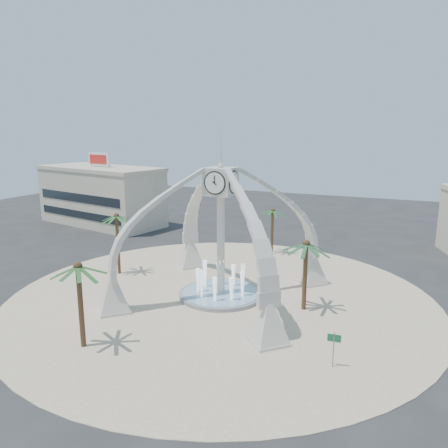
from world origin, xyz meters
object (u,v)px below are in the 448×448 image
at_px(palm_east, 306,245).
at_px(street_sign, 334,342).
at_px(palm_west, 116,217).
at_px(clock_tower, 221,230).
at_px(palm_south, 78,267).
at_px(palm_north, 273,211).
at_px(fountain, 221,293).

bearing_deg(palm_east, street_sign, -64.66).
bearing_deg(palm_west, clock_tower, -6.62).
distance_m(palm_east, palm_south, 18.68).
bearing_deg(palm_north, palm_west, -131.96).
xyz_separation_m(palm_north, street_sign, (12.18, -24.52, -3.76)).
xyz_separation_m(clock_tower, street_sign, (12.12, -8.57, -4.66)).
relative_size(fountain, palm_west, 1.10).
height_order(palm_east, palm_west, palm_west).
bearing_deg(palm_north, palm_east, -62.99).
height_order(clock_tower, fountain, clock_tower).
height_order(palm_east, street_sign, palm_east).
xyz_separation_m(fountain, palm_south, (-5.17, -13.11, 5.82)).
bearing_deg(palm_east, palm_west, 176.27).
bearing_deg(palm_south, palm_north, 80.01).
xyz_separation_m(palm_north, palm_south, (-5.12, -29.05, 0.52)).
bearing_deg(clock_tower, palm_south, -111.54).
relative_size(clock_tower, fountain, 2.24).
distance_m(clock_tower, palm_east, 8.02).
bearing_deg(fountain, street_sign, -35.26).
bearing_deg(palm_south, street_sign, 14.69).
relative_size(fountain, street_sign, 3.12).
bearing_deg(palm_north, street_sign, -63.58).
xyz_separation_m(fountain, palm_west, (-13.03, 1.51, 6.14)).
xyz_separation_m(palm_east, palm_west, (-21.03, 1.37, 0.45)).
height_order(palm_north, palm_south, palm_south).
bearing_deg(palm_west, palm_north, 48.04).
relative_size(fountain, palm_south, 1.15).
relative_size(clock_tower, street_sign, 7.01).
height_order(palm_south, street_sign, palm_south).
bearing_deg(palm_west, fountain, -6.62).
xyz_separation_m(palm_south, street_sign, (17.30, 4.54, -4.28)).
bearing_deg(palm_east, palm_south, -134.83).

